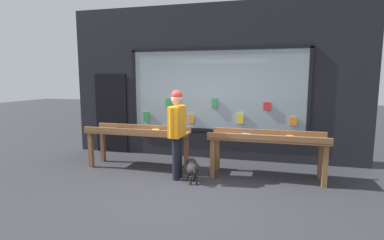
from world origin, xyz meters
TOP-DOWN VIEW (x-y plane):
  - ground_plane at (0.00, 0.00)m, footprint 40.00×40.00m
  - shopfront_facade at (-0.03, 2.39)m, footprint 7.31×0.29m
  - display_table_left at (-1.39, 1.10)m, footprint 2.29×0.67m
  - display_table_right at (1.38, 1.09)m, footprint 2.29×0.72m
  - person_browsing at (-0.32, 0.61)m, footprint 0.24×0.69m
  - small_dog at (0.02, 0.48)m, footprint 0.36×0.53m

SIDE VIEW (x-z plane):
  - ground_plane at x=0.00m, z-range 0.00..0.00m
  - small_dog at x=0.02m, z-range 0.07..0.50m
  - display_table_left at x=-1.39m, z-range 0.28..1.20m
  - display_table_right at x=1.38m, z-range 0.28..1.20m
  - person_browsing at x=-0.32m, z-range 0.16..1.93m
  - shopfront_facade at x=-0.03m, z-range -0.02..3.73m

